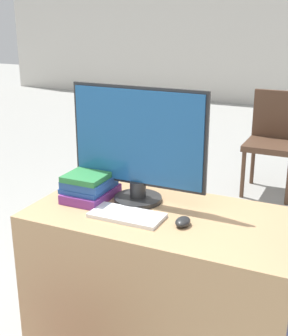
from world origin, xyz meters
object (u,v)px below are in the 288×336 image
object	(u,v)px
mouse	(183,222)
far_chair	(274,136)
keyboard	(127,215)
book_stack	(90,185)
monitor	(138,144)

from	to	relation	value
mouse	far_chair	xyz separation A→B (m)	(-0.06, 2.44, -0.24)
mouse	far_chair	distance (m)	2.45
keyboard	book_stack	world-z (taller)	book_stack
mouse	keyboard	bearing A→B (deg)	-174.98
keyboard	far_chair	size ratio (longest dim) A/B	0.35
monitor	mouse	bearing A→B (deg)	-29.91
monitor	keyboard	distance (m)	0.32
monitor	far_chair	size ratio (longest dim) A/B	0.71
mouse	far_chair	size ratio (longest dim) A/B	0.10
keyboard	far_chair	distance (m)	2.48
book_stack	far_chair	bearing A→B (deg)	79.71
mouse	far_chair	bearing A→B (deg)	91.48
monitor	keyboard	world-z (taller)	monitor
far_chair	monitor	bearing A→B (deg)	-148.98
book_stack	mouse	bearing A→B (deg)	-11.33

